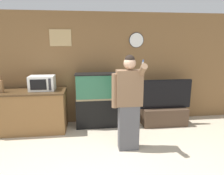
% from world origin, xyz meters
% --- Properties ---
extents(wall_back_paneled, '(10.00, 0.08, 2.60)m').
position_xyz_m(wall_back_paneled, '(0.00, 2.51, 1.30)').
color(wall_back_paneled, brown).
rests_on(wall_back_paneled, ground_plane).
extents(counter_island, '(1.64, 0.69, 0.91)m').
position_xyz_m(counter_island, '(-1.41, 2.09, 0.46)').
color(counter_island, brown).
rests_on(counter_island, ground_plane).
extents(microwave, '(0.52, 0.35, 0.31)m').
position_xyz_m(microwave, '(-1.08, 2.12, 1.07)').
color(microwave, white).
rests_on(microwave, counter_island).
extents(aquarium_on_stand, '(1.02, 0.36, 1.25)m').
position_xyz_m(aquarium_on_stand, '(0.12, 2.17, 0.62)').
color(aquarium_on_stand, black).
rests_on(aquarium_on_stand, ground_plane).
extents(tv_on_stand, '(1.25, 0.40, 1.09)m').
position_xyz_m(tv_on_stand, '(1.67, 2.06, 0.32)').
color(tv_on_stand, '#4C3828').
rests_on(tv_on_stand, ground_plane).
extents(person_standing, '(0.54, 0.41, 1.72)m').
position_xyz_m(person_standing, '(0.60, 1.08, 0.90)').
color(person_standing, '#515156').
rests_on(person_standing, ground_plane).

